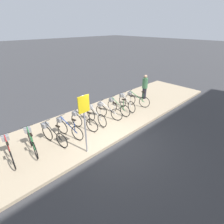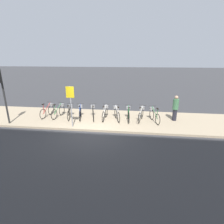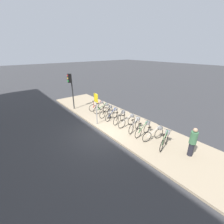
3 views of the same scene
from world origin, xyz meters
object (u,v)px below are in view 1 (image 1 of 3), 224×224
parked_bicycle_6 (107,110)px  parked_bicycle_8 (126,102)px  parked_bicycle_4 (82,120)px  parked_bicycle_5 (95,115)px  parked_bicycle_3 (68,128)px  parked_bicycle_2 (52,134)px  pedestrian (145,86)px  parked_bicycle_1 (31,141)px  sign_post (84,116)px  parked_bicycle_7 (117,106)px  parked_bicycle_0 (9,149)px  parked_bicycle_9 (136,99)px

parked_bicycle_6 → parked_bicycle_8: same height
parked_bicycle_4 → parked_bicycle_5: (0.77, 0.03, 0.00)m
parked_bicycle_3 → parked_bicycle_2: bearing=-180.0°
pedestrian → parked_bicycle_1: bearing=-178.2°
parked_bicycle_1 → parked_bicycle_5: same height
pedestrian → sign_post: sign_post is taller
parked_bicycle_2 → parked_bicycle_5: (2.26, 0.10, 0.00)m
parked_bicycle_6 → parked_bicycle_4: bearing=179.1°
parked_bicycle_3 → parked_bicycle_4: bearing=5.2°
parked_bicycle_6 → pedestrian: bearing=5.1°
parked_bicycle_4 → parked_bicycle_5: 0.77m
parked_bicycle_1 → parked_bicycle_6: same height
parked_bicycle_2 → parked_bicycle_4: (1.50, 0.07, 0.00)m
pedestrian → parked_bicycle_5: bearing=-176.5°
parked_bicycle_7 → parked_bicycle_2: bearing=-179.1°
parked_bicycle_0 → sign_post: sign_post is taller
parked_bicycle_8 → parked_bicycle_2: bearing=-178.5°
parked_bicycle_2 → parked_bicycle_6: (3.00, 0.05, 0.00)m
parked_bicycle_7 → sign_post: 3.59m
parked_bicycle_5 → parked_bicycle_9: size_ratio=1.04×
parked_bicycle_3 → parked_bicycle_9: size_ratio=1.02×
parked_bicycle_5 → parked_bicycle_3: bearing=-176.2°
parked_bicycle_7 → parked_bicycle_4: bearing=179.7°
parked_bicycle_1 → pedestrian: bearing=1.8°
parked_bicycle_6 → pedestrian: 3.57m
parked_bicycle_0 → parked_bicycle_5: 3.81m
parked_bicycle_3 → parked_bicycle_4: size_ratio=1.01×
parked_bicycle_2 → parked_bicycle_3: size_ratio=1.01×
parked_bicycle_0 → sign_post: 2.91m
parked_bicycle_1 → pedestrian: size_ratio=0.98×
parked_bicycle_1 → parked_bicycle_2: same height
parked_bicycle_2 → sign_post: size_ratio=0.67×
parked_bicycle_4 → parked_bicycle_6: (1.51, -0.02, 0.00)m
parked_bicycle_2 → parked_bicycle_9: 5.26m
parked_bicycle_2 → parked_bicycle_4: bearing=2.8°
parked_bicycle_6 → pedestrian: (3.53, 0.31, 0.39)m
parked_bicycle_9 → parked_bicycle_2: bearing=-179.7°
parked_bicycle_7 → parked_bicycle_9: (1.53, -0.03, 0.00)m
parked_bicycle_6 → parked_bicycle_7: (0.73, 0.01, 0.00)m
parked_bicycle_4 → parked_bicycle_5: bearing=2.3°
parked_bicycle_9 → sign_post: 4.96m
parked_bicycle_9 → pedestrian: size_ratio=0.95×
parked_bicycle_2 → parked_bicycle_4: size_ratio=1.01×
parked_bicycle_1 → parked_bicycle_7: same height
parked_bicycle_0 → parked_bicycle_7: size_ratio=1.00×
parked_bicycle_3 → sign_post: (-0.05, -1.40, 1.12)m
sign_post → parked_bicycle_7: bearing=25.3°
parked_bicycle_2 → parked_bicycle_7: 3.73m
parked_bicycle_8 → parked_bicycle_5: bearing=-179.6°
parked_bicycle_2 → parked_bicycle_9: size_ratio=1.02×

